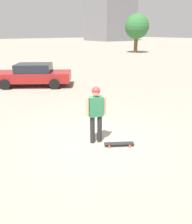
% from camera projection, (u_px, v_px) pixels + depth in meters
% --- Properties ---
extents(ground_plane, '(220.00, 220.00, 0.00)m').
position_uv_depth(ground_plane, '(96.00, 142.00, 6.93)').
color(ground_plane, gray).
extents(person, '(0.59, 0.33, 1.80)m').
position_uv_depth(person, '(96.00, 110.00, 6.55)').
color(person, '#262628').
rests_on(person, ground_plane).
extents(skateboard, '(0.88, 0.64, 0.09)m').
position_uv_depth(skateboard, '(119.00, 144.00, 6.66)').
color(skateboard, '#232328').
rests_on(skateboard, ground_plane).
extents(car_parked_near, '(4.94, 4.09, 1.41)m').
position_uv_depth(car_parked_near, '(33.00, 75.00, 13.79)').
color(car_parked_near, maroon).
rests_on(car_parked_near, ground_plane).
extents(tree_distant, '(3.84, 3.84, 5.98)m').
position_uv_depth(tree_distant, '(137.00, 27.00, 34.79)').
color(tree_distant, brown).
rests_on(tree_distant, ground_plane).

